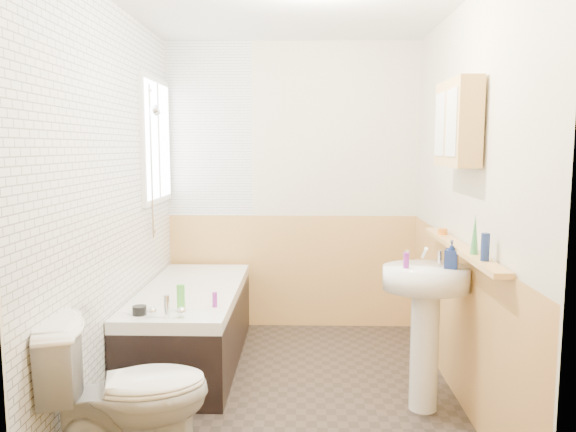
# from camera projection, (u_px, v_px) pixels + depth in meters

# --- Properties ---
(floor) EXTENTS (2.80, 2.80, 0.00)m
(floor) POSITION_uv_depth(u_px,v_px,m) (287.00, 392.00, 3.69)
(floor) COLOR black
(floor) RESTS_ON ground
(wall_back) EXTENTS (2.20, 0.02, 2.50)m
(wall_back) POSITION_uv_depth(u_px,v_px,m) (292.00, 187.00, 4.93)
(wall_back) COLOR beige
(wall_back) RESTS_ON ground
(wall_front) EXTENTS (2.20, 0.02, 2.50)m
(wall_front) POSITION_uv_depth(u_px,v_px,m) (277.00, 240.00, 2.14)
(wall_front) COLOR beige
(wall_front) RESTS_ON ground
(wall_left) EXTENTS (0.02, 2.80, 2.50)m
(wall_left) POSITION_uv_depth(u_px,v_px,m) (113.00, 203.00, 3.57)
(wall_left) COLOR beige
(wall_left) RESTS_ON ground
(wall_right) EXTENTS (0.02, 2.80, 2.50)m
(wall_right) POSITION_uv_depth(u_px,v_px,m) (465.00, 204.00, 3.51)
(wall_right) COLOR beige
(wall_right) RESTS_ON ground
(wainscot_right) EXTENTS (0.01, 2.80, 1.00)m
(wainscot_right) POSITION_uv_depth(u_px,v_px,m) (457.00, 320.00, 3.60)
(wainscot_right) COLOR tan
(wainscot_right) RESTS_ON wall_right
(wainscot_front) EXTENTS (2.20, 0.01, 1.00)m
(wainscot_front) POSITION_uv_depth(u_px,v_px,m) (278.00, 424.00, 2.25)
(wainscot_front) COLOR tan
(wainscot_front) RESTS_ON wall_front
(wainscot_back) EXTENTS (2.20, 0.01, 1.00)m
(wainscot_back) POSITION_uv_depth(u_px,v_px,m) (292.00, 271.00, 5.00)
(wainscot_back) COLOR tan
(wainscot_back) RESTS_ON wall_back
(tile_cladding_left) EXTENTS (0.01, 2.80, 2.50)m
(tile_cladding_left) POSITION_uv_depth(u_px,v_px,m) (117.00, 203.00, 3.57)
(tile_cladding_left) COLOR white
(tile_cladding_left) RESTS_ON wall_left
(tile_return_back) EXTENTS (0.75, 0.01, 1.50)m
(tile_return_back) POSITION_uv_depth(u_px,v_px,m) (209.00, 130.00, 4.87)
(tile_return_back) COLOR white
(tile_return_back) RESTS_ON wall_back
(window) EXTENTS (0.03, 0.79, 0.99)m
(window) POSITION_uv_depth(u_px,v_px,m) (157.00, 141.00, 4.46)
(window) COLOR white
(window) RESTS_ON wall_left
(bathtub) EXTENTS (0.70, 1.65, 0.71)m
(bathtub) POSITION_uv_depth(u_px,v_px,m) (191.00, 324.00, 4.17)
(bathtub) COLOR black
(bathtub) RESTS_ON floor
(shower_riser) EXTENTS (0.10, 0.08, 1.15)m
(shower_riser) POSITION_uv_depth(u_px,v_px,m) (152.00, 149.00, 4.21)
(shower_riser) COLOR silver
(shower_riser) RESTS_ON wall_left
(toilet) EXTENTS (0.90, 0.66, 0.78)m
(toilet) POSITION_uv_depth(u_px,v_px,m) (128.00, 395.00, 2.75)
(toilet) COLOR white
(toilet) RESTS_ON floor
(sink) EXTENTS (0.52, 0.42, 1.01)m
(sink) POSITION_uv_depth(u_px,v_px,m) (425.00, 308.00, 3.38)
(sink) COLOR white
(sink) RESTS_ON floor
(pine_shelf) EXTENTS (0.10, 1.48, 0.03)m
(pine_shelf) POSITION_uv_depth(u_px,v_px,m) (460.00, 248.00, 3.35)
(pine_shelf) COLOR tan
(pine_shelf) RESTS_ON wall_right
(medicine_cabinet) EXTENTS (0.14, 0.57, 0.51)m
(medicine_cabinet) POSITION_uv_depth(u_px,v_px,m) (457.00, 124.00, 3.33)
(medicine_cabinet) COLOR tan
(medicine_cabinet) RESTS_ON wall_right
(foam_can) EXTENTS (0.06, 0.06, 0.15)m
(foam_can) POSITION_uv_depth(u_px,v_px,m) (485.00, 247.00, 2.89)
(foam_can) COLOR navy
(foam_can) RESTS_ON pine_shelf
(green_bottle) EXTENTS (0.05, 0.05, 0.22)m
(green_bottle) POSITION_uv_depth(u_px,v_px,m) (475.00, 234.00, 3.07)
(green_bottle) COLOR #388447
(green_bottle) RESTS_ON pine_shelf
(black_jar) EXTENTS (0.07, 0.07, 0.04)m
(black_jar) POSITION_uv_depth(u_px,v_px,m) (443.00, 231.00, 3.77)
(black_jar) COLOR orange
(black_jar) RESTS_ON pine_shelf
(soap_bottle) EXTENTS (0.13, 0.18, 0.08)m
(soap_bottle) POSITION_uv_depth(u_px,v_px,m) (451.00, 262.00, 3.30)
(soap_bottle) COLOR navy
(soap_bottle) RESTS_ON sink
(clear_bottle) EXTENTS (0.04, 0.04, 0.09)m
(clear_bottle) POSITION_uv_depth(u_px,v_px,m) (406.00, 260.00, 3.30)
(clear_bottle) COLOR purple
(clear_bottle) RESTS_ON sink
(blue_gel) EXTENTS (0.05, 0.03, 0.18)m
(blue_gel) POSITION_uv_depth(u_px,v_px,m) (181.00, 298.00, 3.54)
(blue_gel) COLOR #59C647
(blue_gel) RESTS_ON bathtub
(cream_jar) EXTENTS (0.09, 0.09, 0.05)m
(cream_jar) POSITION_uv_depth(u_px,v_px,m) (140.00, 310.00, 3.48)
(cream_jar) COLOR black
(cream_jar) RESTS_ON bathtub
(orange_bottle) EXTENTS (0.04, 0.04, 0.10)m
(orange_bottle) POSITION_uv_depth(u_px,v_px,m) (215.00, 300.00, 3.64)
(orange_bottle) COLOR purple
(orange_bottle) RESTS_ON bathtub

